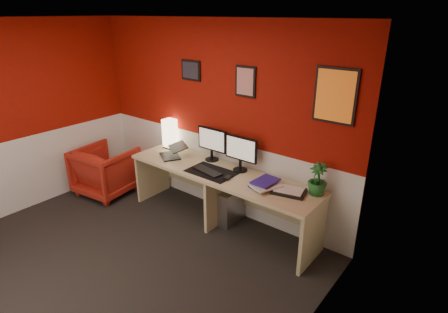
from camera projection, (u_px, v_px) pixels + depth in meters
ground at (111, 266)px, 3.90m from camera, size 4.00×3.50×0.01m
ceiling at (76, 19)px, 2.97m from camera, size 4.00×3.50×0.01m
wall_back at (214, 119)px, 4.71m from camera, size 4.00×0.01×2.50m
wall_left at (5, 122)px, 4.59m from camera, size 0.01×3.50×2.50m
wall_right at (280, 234)px, 2.29m from camera, size 0.01×3.50×2.50m
wainscot_back at (214, 172)px, 4.99m from camera, size 4.00×0.01×1.00m
wainscot_left at (17, 176)px, 4.86m from camera, size 0.01×3.50×1.00m
desk at (220, 198)px, 4.57m from camera, size 2.60×0.65×0.73m
shoji_lamp at (170, 134)px, 5.15m from camera, size 0.16×0.16×0.40m
laptop at (170, 149)px, 4.86m from camera, size 0.40×0.37×0.22m
monitor_left at (212, 139)px, 4.68m from camera, size 0.45×0.06×0.58m
monitor_right at (241, 149)px, 4.36m from camera, size 0.45×0.06×0.58m
desk_mat at (211, 172)px, 4.42m from camera, size 0.60×0.38×0.01m
keyboard at (207, 171)px, 4.42m from camera, size 0.44×0.21×0.02m
mouse at (228, 178)px, 4.23m from camera, size 0.08×0.11×0.03m
book_bottom at (256, 182)px, 4.13m from camera, size 0.26×0.32×0.03m
book_middle at (260, 182)px, 4.07m from camera, size 0.33×0.37×0.02m
book_top at (257, 178)px, 4.11m from camera, size 0.25×0.32×0.03m
zen_tray at (289, 191)px, 3.92m from camera, size 0.40×0.32×0.03m
potted_plant at (318, 179)px, 3.83m from camera, size 0.24×0.24×0.36m
pc_tower at (231, 205)px, 4.69m from camera, size 0.22×0.46×0.45m
armchair at (106, 171)px, 5.38m from camera, size 0.86×0.88×0.71m
art_left at (191, 70)px, 4.69m from camera, size 0.32×0.02×0.26m
art_center at (246, 82)px, 4.21m from camera, size 0.28×0.02×0.36m
art_right at (335, 96)px, 3.59m from camera, size 0.44×0.02×0.56m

